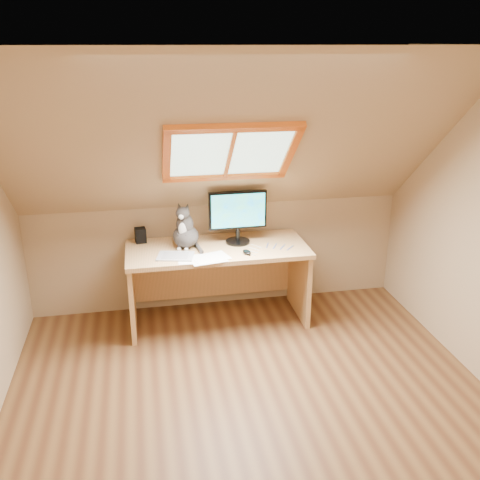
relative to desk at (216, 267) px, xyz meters
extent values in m
plane|color=brown|center=(0.06, -1.45, -0.50)|extent=(3.50, 3.50, 0.00)
cube|color=tan|center=(0.06, -3.20, 0.70)|extent=(3.50, 0.02, 2.40)
cube|color=tan|center=(0.06, 0.30, 0.00)|extent=(3.50, 0.02, 1.00)
cube|color=silver|center=(0.06, -2.22, 1.90)|extent=(3.50, 1.95, 0.02)
cube|color=tan|center=(0.06, -0.47, 1.20)|extent=(3.50, 1.56, 1.41)
cube|color=#B2E0CC|center=(0.06, -0.40, 1.13)|extent=(0.90, 0.53, 0.48)
cube|color=orange|center=(0.06, -0.40, 1.13)|extent=(1.02, 0.64, 0.59)
cube|color=tan|center=(0.00, -0.07, 0.20)|extent=(1.59, 0.69, 0.04)
cube|color=tan|center=(-0.76, -0.07, -0.16)|extent=(0.04, 0.62, 0.68)
cube|color=tan|center=(0.76, -0.07, -0.16)|extent=(0.04, 0.62, 0.68)
cube|color=tan|center=(0.00, 0.25, -0.16)|extent=(1.49, 0.03, 0.48)
cylinder|color=black|center=(0.20, 0.01, 0.23)|extent=(0.22, 0.22, 0.02)
cylinder|color=black|center=(0.20, 0.01, 0.30)|extent=(0.04, 0.04, 0.12)
cube|color=black|center=(0.20, 0.01, 0.53)|extent=(0.52, 0.05, 0.34)
cube|color=blue|center=(0.20, -0.02, 0.53)|extent=(0.48, 0.02, 0.30)
ellipsoid|color=#413B39|center=(-0.27, 0.00, 0.32)|extent=(0.31, 0.34, 0.19)
ellipsoid|color=#413B39|center=(-0.27, -0.02, 0.43)|extent=(0.19, 0.19, 0.21)
ellipsoid|color=silver|center=(-0.30, -0.08, 0.41)|extent=(0.08, 0.06, 0.12)
ellipsoid|color=#413B39|center=(-0.29, -0.06, 0.55)|extent=(0.15, 0.14, 0.11)
sphere|color=silver|center=(-0.31, -0.11, 0.53)|extent=(0.04, 0.04, 0.04)
cone|color=#413B39|center=(-0.32, -0.03, 0.60)|extent=(0.07, 0.07, 0.07)
cone|color=#413B39|center=(-0.25, -0.06, 0.60)|extent=(0.07, 0.06, 0.07)
cube|color=black|center=(-0.66, 0.18, 0.29)|extent=(0.10, 0.10, 0.13)
cube|color=#B2B2B7|center=(-0.38, -0.23, 0.23)|extent=(0.34, 0.28, 0.01)
ellipsoid|color=black|center=(0.22, -0.27, 0.24)|extent=(0.09, 0.12, 0.03)
cube|color=white|center=(-0.17, -0.33, 0.22)|extent=(0.33, 0.27, 0.00)
cube|color=white|center=(-0.17, -0.33, 0.23)|extent=(0.32, 0.24, 0.00)
cube|color=white|center=(-0.17, -0.33, 0.23)|extent=(0.35, 0.30, 0.00)
camera|label=1|loc=(-0.63, -4.40, 1.92)|focal=40.00mm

